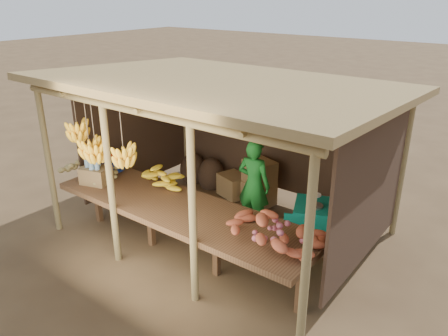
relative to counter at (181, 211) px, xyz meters
The scene contains 13 objects.
ground 1.20m from the counter, 90.00° to the left, with size 60.00×60.00×0.00m, color brown.
stall_structure 1.53m from the counter, 95.19° to the left, with size 4.70×3.50×2.43m.
counter is the anchor object (origin of this frame).
potato_heap 1.86m from the counter, behind, with size 0.94×0.56×0.36m, color tan, non-canonical shape.
sweet_potato_heap 1.38m from the counter, ahead, with size 1.14×0.68×0.36m, color #BF5231, non-canonical shape.
onion_heap 1.51m from the counter, ahead, with size 0.72×0.43×0.35m, color #CC6370, non-canonical shape.
banana_pile 0.86m from the counter, 150.08° to the left, with size 0.69×0.41×0.35m, color yellow, non-canonical shape.
tomato_basin 1.83m from the counter, behind, with size 0.45×0.45×0.24m.
bottle_box 1.56m from the counter, behind, with size 0.47×0.42×0.50m.
vendor 1.35m from the counter, 77.58° to the left, with size 0.53×0.35×1.44m, color #1A7725.
tarp_crate 1.99m from the counter, 46.10° to the left, with size 0.92×0.87×0.87m.
carton_stack 2.08m from the counter, 96.82° to the left, with size 1.12×0.50×0.79m.
burlap_sacks 2.58m from the counter, 123.76° to the left, with size 0.95×0.50×0.67m.
Camera 1 is at (3.56, -4.70, 3.45)m, focal length 35.00 mm.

